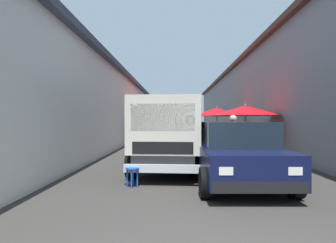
{
  "coord_description": "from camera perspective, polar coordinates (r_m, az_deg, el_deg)",
  "views": [
    {
      "loc": [
        -1.85,
        0.63,
        1.49
      ],
      "look_at": [
        12.54,
        0.99,
        1.43
      ],
      "focal_mm": 30.83,
      "sensor_mm": 36.0,
      "label": 1
    }
  ],
  "objects": [
    {
      "name": "parked_scooter",
      "position": [
        10.16,
        14.47,
        -5.64
      ],
      "size": [
        1.68,
        0.5,
        1.14
      ],
      "color": "black",
      "rests_on": "ground"
    },
    {
      "name": "building_right_concrete",
      "position": [
        19.25,
        25.05,
        3.93
      ],
      "size": [
        49.8,
        7.5,
        5.44
      ],
      "color": "gray",
      "rests_on": "ground"
    },
    {
      "name": "hatchback_car",
      "position": [
        7.06,
        12.97,
        -5.87
      ],
      "size": [
        3.94,
        1.98,
        1.45
      ],
      "color": "#0F1438",
      "rests_on": "ground"
    },
    {
      "name": "ground",
      "position": [
        15.44,
        3.76,
        -5.28
      ],
      "size": [
        90.0,
        90.0,
        0.0
      ],
      "primitive_type": "plane",
      "color": "#33302D"
    },
    {
      "name": "fruit_stall_far_right",
      "position": [
        20.48,
        -1.42,
        0.66
      ],
      "size": [
        2.65,
        2.65,
        2.09
      ],
      "color": "#9E9EA3",
      "rests_on": "ground"
    },
    {
      "name": "building_left_whitewash",
      "position": [
        18.76,
        -18.68,
        2.26
      ],
      "size": [
        49.8,
        7.5,
        4.28
      ],
      "color": "silver",
      "rests_on": "ground"
    },
    {
      "name": "plastic_stool",
      "position": [
        6.57,
        -7.08,
        -9.96
      ],
      "size": [
        0.3,
        0.3,
        0.43
      ],
      "color": "#194CB2",
      "rests_on": "ground"
    },
    {
      "name": "vendor_by_crates",
      "position": [
        14.75,
        -4.33,
        -1.82
      ],
      "size": [
        0.53,
        0.45,
        1.65
      ],
      "color": "#665B4C",
      "rests_on": "ground"
    },
    {
      "name": "fruit_stall_near_left",
      "position": [
        12.36,
        14.9,
        1.35
      ],
      "size": [
        2.86,
        2.86,
        2.17
      ],
      "color": "#9E9EA3",
      "rests_on": "ground"
    },
    {
      "name": "delivery_truck",
      "position": [
        8.0,
        -0.08,
        -2.97
      ],
      "size": [
        5.01,
        2.17,
        2.08
      ],
      "color": "black",
      "rests_on": "ground"
    },
    {
      "name": "fruit_stall_near_right",
      "position": [
        17.11,
        9.63,
        1.37
      ],
      "size": [
        2.82,
        2.82,
        2.29
      ],
      "color": "#9E9EA3",
      "rests_on": "ground"
    },
    {
      "name": "fruit_stall_mid_lane",
      "position": [
        18.24,
        -2.49,
        0.68
      ],
      "size": [
        2.56,
        2.56,
        2.1
      ],
      "color": "#9E9EA3",
      "rests_on": "ground"
    },
    {
      "name": "vendor_in_shade",
      "position": [
        8.85,
        12.75,
        -3.23
      ],
      "size": [
        0.41,
        0.58,
        1.65
      ],
      "color": "#232328",
      "rests_on": "ground"
    }
  ]
}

